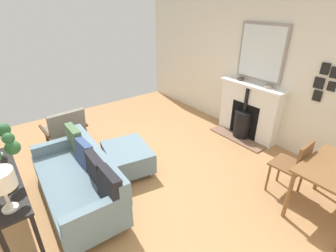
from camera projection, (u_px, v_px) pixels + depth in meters
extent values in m
cube|color=#A87A4C|center=(130.00, 177.00, 3.89)|extent=(5.49, 6.18, 0.01)
cube|color=silver|center=(251.00, 66.00, 4.77)|extent=(0.12, 6.18, 2.69)
cube|color=brown|center=(237.00, 138.00, 4.95)|extent=(0.31, 1.17, 0.03)
cube|color=white|center=(249.00, 112.00, 4.88)|extent=(0.25, 1.23, 1.03)
cube|color=black|center=(245.00, 120.00, 4.89)|extent=(0.06, 0.60, 0.68)
cylinder|color=black|center=(243.00, 124.00, 4.90)|extent=(0.33, 0.33, 0.51)
cylinder|color=black|center=(245.00, 112.00, 4.79)|extent=(0.35, 0.35, 0.02)
cylinder|color=black|center=(246.00, 100.00, 4.68)|extent=(0.07, 0.07, 0.47)
cube|color=white|center=(252.00, 85.00, 4.62)|extent=(0.30, 1.31, 0.05)
cube|color=gray|center=(261.00, 53.00, 4.43)|extent=(0.04, 0.92, 0.99)
cube|color=silver|center=(261.00, 53.00, 4.42)|extent=(0.01, 0.84, 0.91)
cylinder|color=#47382D|center=(241.00, 79.00, 4.83)|extent=(0.12, 0.12, 0.05)
torus|color=#47382D|center=(241.00, 78.00, 4.81)|extent=(0.12, 0.12, 0.01)
cylinder|color=#9E9384|center=(268.00, 87.00, 4.40)|extent=(0.15, 0.15, 0.04)
torus|color=#9E9384|center=(268.00, 86.00, 4.39)|extent=(0.15, 0.15, 0.01)
cylinder|color=#B2B2B7|center=(44.00, 179.00, 3.77)|extent=(0.04, 0.04, 0.10)
cylinder|color=#B2B2B7|center=(72.00, 251.00, 2.69)|extent=(0.04, 0.04, 0.10)
cylinder|color=#B2B2B7|center=(84.00, 165.00, 4.08)|extent=(0.04, 0.04, 0.10)
cylinder|color=#B2B2B7|center=(123.00, 225.00, 3.00)|extent=(0.04, 0.04, 0.10)
cube|color=slate|center=(76.00, 187.00, 3.29)|extent=(0.84, 1.77, 0.31)
cube|color=slate|center=(97.00, 159.00, 3.31)|extent=(0.22, 1.74, 0.32)
cube|color=slate|center=(58.00, 146.00, 3.77)|extent=(0.73, 0.15, 0.17)
cube|color=slate|center=(96.00, 212.00, 2.59)|extent=(0.73, 0.15, 0.17)
cube|color=#4C6B47|center=(75.00, 140.00, 3.72)|extent=(0.12, 0.42, 0.42)
cube|color=#334775|center=(84.00, 154.00, 3.42)|extent=(0.16, 0.37, 0.37)
cube|color=black|center=(96.00, 170.00, 3.06)|extent=(0.14, 0.41, 0.41)
cube|color=black|center=(109.00, 188.00, 2.77)|extent=(0.15, 0.41, 0.42)
cylinder|color=#B2B2B7|center=(108.00, 161.00, 4.19)|extent=(0.04, 0.04, 0.09)
cylinder|color=#B2B2B7|center=(119.00, 184.00, 3.68)|extent=(0.04, 0.04, 0.09)
cylinder|color=#B2B2B7|center=(137.00, 154.00, 4.40)|extent=(0.04, 0.04, 0.09)
cylinder|color=#B2B2B7|center=(151.00, 174.00, 3.89)|extent=(0.04, 0.04, 0.09)
cube|color=slate|center=(128.00, 157.00, 3.95)|extent=(0.78, 0.90, 0.32)
cube|color=#4C3321|center=(75.00, 131.00, 4.84)|extent=(0.05, 0.05, 0.38)
cube|color=#4C3321|center=(48.00, 140.00, 4.54)|extent=(0.05, 0.05, 0.38)
cube|color=#4C3321|center=(85.00, 141.00, 4.51)|extent=(0.05, 0.05, 0.38)
cube|color=#4C3321|center=(57.00, 151.00, 4.22)|extent=(0.05, 0.05, 0.38)
cube|color=slate|center=(64.00, 130.00, 4.43)|extent=(0.63, 0.59, 0.08)
cube|color=slate|center=(67.00, 123.00, 4.16)|extent=(0.61, 0.17, 0.40)
cube|color=#4C3321|center=(81.00, 121.00, 4.58)|extent=(0.07, 0.53, 0.04)
cube|color=#4C3321|center=(44.00, 131.00, 4.21)|extent=(0.07, 0.53, 0.04)
cube|color=black|center=(15.00, 172.00, 3.42)|extent=(0.04, 0.04, 0.72)
cube|color=black|center=(40.00, 242.00, 2.43)|extent=(0.04, 0.04, 0.72)
cube|color=black|center=(3.00, 180.00, 2.69)|extent=(0.32, 1.46, 0.03)
cylinder|color=beige|center=(10.00, 208.00, 2.29)|extent=(0.14, 0.14, 0.02)
cylinder|color=beige|center=(6.00, 198.00, 2.23)|extent=(0.03, 0.03, 0.23)
cylinder|color=white|center=(0.00, 180.00, 2.14)|extent=(0.25, 0.25, 0.17)
cylinder|color=silver|center=(6.00, 180.00, 2.56)|extent=(0.20, 0.20, 0.14)
sphere|color=#26562D|center=(8.00, 138.00, 2.29)|extent=(0.11, 0.11, 0.11)
sphere|color=#2D6633|center=(13.00, 148.00, 2.50)|extent=(0.15, 0.15, 0.15)
sphere|color=#26562D|center=(3.00, 130.00, 2.45)|extent=(0.14, 0.14, 0.14)
cube|color=#38517F|center=(0.00, 174.00, 2.73)|extent=(0.23, 0.21, 0.03)
cube|color=#38517F|center=(2.00, 172.00, 2.72)|extent=(0.23, 0.19, 0.02)
cylinder|color=brown|center=(321.00, 169.00, 3.49)|extent=(0.05, 0.05, 0.70)
cylinder|color=brown|center=(288.00, 195.00, 3.03)|extent=(0.05, 0.05, 0.70)
cylinder|color=brown|center=(279.00, 169.00, 3.70)|extent=(0.03, 0.03, 0.45)
cylinder|color=brown|center=(268.00, 177.00, 3.52)|extent=(0.03, 0.03, 0.45)
cylinder|color=brown|center=(301.00, 179.00, 3.49)|extent=(0.03, 0.03, 0.45)
cylinder|color=brown|center=(290.00, 189.00, 3.30)|extent=(0.03, 0.03, 0.45)
cube|color=brown|center=(288.00, 165.00, 3.40)|extent=(0.42, 0.42, 0.02)
cube|color=brown|center=(304.00, 158.00, 3.19)|extent=(0.36, 0.05, 0.38)
cube|color=black|center=(325.00, 69.00, 3.69)|extent=(0.02, 0.12, 0.17)
cube|color=black|center=(335.00, 73.00, 3.60)|extent=(0.02, 0.12, 0.16)
cube|color=black|center=(319.00, 83.00, 3.82)|extent=(0.02, 0.15, 0.17)
cube|color=black|center=(332.00, 86.00, 3.69)|extent=(0.02, 0.11, 0.14)
cube|color=black|center=(317.00, 96.00, 3.89)|extent=(0.02, 0.13, 0.17)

